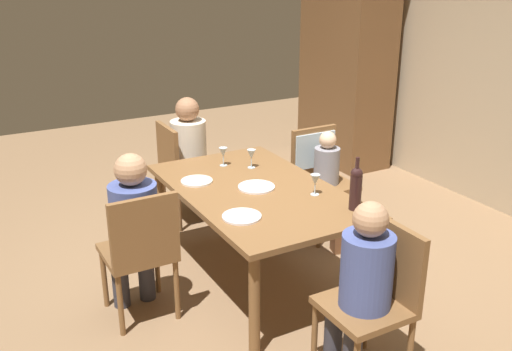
{
  "coord_description": "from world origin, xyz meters",
  "views": [
    {
      "loc": [
        3.34,
        -1.85,
        2.27
      ],
      "look_at": [
        0.0,
        0.0,
        0.84
      ],
      "focal_mm": 40.49,
      "sensor_mm": 36.0,
      "label": 1
    }
  ],
  "objects_px": {
    "chair_far_left": "(318,166)",
    "dinner_plate_guest_left": "(242,216)",
    "person_man_guest": "(192,151)",
    "wine_bottle_tall_green": "(356,187)",
    "dinner_plate_guest_right": "(197,181)",
    "wine_glass_centre": "(251,155)",
    "wine_glass_near_left": "(223,153)",
    "wine_glass_near_right": "(315,180)",
    "person_woman_host": "(134,223)",
    "dinner_plate_host": "(256,187)",
    "chair_near": "(141,248)",
    "chair_right_end": "(377,292)",
    "person_man_bearded": "(362,281)",
    "armoire_cabinet": "(346,68)",
    "person_child_small": "(328,175)",
    "chair_left_end": "(181,166)",
    "dining_table": "(256,199)",
    "handbag": "(349,238)"
  },
  "relations": [
    {
      "from": "armoire_cabinet",
      "to": "chair_right_end",
      "type": "xyz_separation_m",
      "value": [
        3.19,
        -2.18,
        -0.56
      ]
    },
    {
      "from": "dining_table",
      "to": "wine_bottle_tall_green",
      "type": "height_order",
      "value": "wine_bottle_tall_green"
    },
    {
      "from": "dinner_plate_guest_left",
      "to": "person_woman_host",
      "type": "bearing_deg",
      "value": -125.33
    },
    {
      "from": "wine_glass_near_left",
      "to": "wine_glass_near_right",
      "type": "xyz_separation_m",
      "value": [
        0.85,
        0.29,
        0.0
      ]
    },
    {
      "from": "wine_bottle_tall_green",
      "to": "dining_table",
      "type": "bearing_deg",
      "value": -148.04
    },
    {
      "from": "chair_near",
      "to": "person_man_bearded",
      "type": "height_order",
      "value": "person_man_bearded"
    },
    {
      "from": "wine_glass_centre",
      "to": "person_woman_host",
      "type": "bearing_deg",
      "value": -70.73
    },
    {
      "from": "person_child_small",
      "to": "wine_bottle_tall_green",
      "type": "bearing_deg",
      "value": 62.89
    },
    {
      "from": "dinner_plate_host",
      "to": "person_woman_host",
      "type": "bearing_deg",
      "value": -90.88
    },
    {
      "from": "dining_table",
      "to": "chair_near",
      "type": "height_order",
      "value": "chair_near"
    },
    {
      "from": "person_man_guest",
      "to": "armoire_cabinet",
      "type": "bearing_deg",
      "value": 107.82
    },
    {
      "from": "dining_table",
      "to": "wine_glass_near_left",
      "type": "relative_size",
      "value": 11.48
    },
    {
      "from": "chair_far_left",
      "to": "wine_glass_near_right",
      "type": "xyz_separation_m",
      "value": [
        0.8,
        -0.59,
        0.25
      ]
    },
    {
      "from": "chair_right_end",
      "to": "person_man_bearded",
      "type": "xyz_separation_m",
      "value": [
        0.0,
        -0.11,
        0.1
      ]
    },
    {
      "from": "person_woman_host",
      "to": "wine_glass_centre",
      "type": "height_order",
      "value": "person_woman_host"
    },
    {
      "from": "person_child_small",
      "to": "person_man_bearded",
      "type": "bearing_deg",
      "value": 60.0
    },
    {
      "from": "dining_table",
      "to": "wine_glass_centre",
      "type": "bearing_deg",
      "value": 155.68
    },
    {
      "from": "dining_table",
      "to": "chair_near",
      "type": "xyz_separation_m",
      "value": [
        0.09,
        -0.9,
        -0.12
      ]
    },
    {
      "from": "chair_far_left",
      "to": "dinner_plate_guest_left",
      "type": "xyz_separation_m",
      "value": [
        0.89,
        -1.21,
        0.15
      ]
    },
    {
      "from": "person_woman_host",
      "to": "dinner_plate_host",
      "type": "height_order",
      "value": "person_woman_host"
    },
    {
      "from": "chair_left_end",
      "to": "wine_glass_centre",
      "type": "bearing_deg",
      "value": 17.92
    },
    {
      "from": "person_child_small",
      "to": "dinner_plate_host",
      "type": "relative_size",
      "value": 3.53
    },
    {
      "from": "person_child_small",
      "to": "wine_bottle_tall_green",
      "type": "distance_m",
      "value": 1.16
    },
    {
      "from": "person_woman_host",
      "to": "dinner_plate_host",
      "type": "relative_size",
      "value": 4.32
    },
    {
      "from": "dinner_plate_guest_right",
      "to": "handbag",
      "type": "relative_size",
      "value": 0.83
    },
    {
      "from": "dinner_plate_guest_right",
      "to": "chair_far_left",
      "type": "bearing_deg",
      "value": 98.51
    },
    {
      "from": "dinner_plate_guest_left",
      "to": "chair_left_end",
      "type": "bearing_deg",
      "value": 171.95
    },
    {
      "from": "chair_right_end",
      "to": "dinner_plate_host",
      "type": "bearing_deg",
      "value": 3.53
    },
    {
      "from": "dining_table",
      "to": "chair_left_end",
      "type": "height_order",
      "value": "chair_left_end"
    },
    {
      "from": "chair_left_end",
      "to": "wine_glass_near_right",
      "type": "height_order",
      "value": "chair_left_end"
    },
    {
      "from": "person_child_small",
      "to": "chair_right_end",
      "type": "bearing_deg",
      "value": 63.12
    },
    {
      "from": "wine_bottle_tall_green",
      "to": "dinner_plate_host",
      "type": "relative_size",
      "value": 1.35
    },
    {
      "from": "wine_bottle_tall_green",
      "to": "wine_glass_centre",
      "type": "relative_size",
      "value": 2.4
    },
    {
      "from": "armoire_cabinet",
      "to": "chair_left_end",
      "type": "bearing_deg",
      "value": -72.99
    },
    {
      "from": "dining_table",
      "to": "chair_right_end",
      "type": "bearing_deg",
      "value": 4.04
    },
    {
      "from": "person_man_guest",
      "to": "person_child_small",
      "type": "relative_size",
      "value": 1.23
    },
    {
      "from": "chair_near",
      "to": "armoire_cabinet",
      "type": "bearing_deg",
      "value": 32.86
    },
    {
      "from": "wine_bottle_tall_green",
      "to": "wine_glass_centre",
      "type": "bearing_deg",
      "value": -168.53
    },
    {
      "from": "person_man_bearded",
      "to": "chair_far_left",
      "type": "bearing_deg",
      "value": -27.86
    },
    {
      "from": "wine_glass_centre",
      "to": "dinner_plate_guest_left",
      "type": "bearing_deg",
      "value": -32.32
    },
    {
      "from": "chair_left_end",
      "to": "wine_glass_centre",
      "type": "distance_m",
      "value": 0.93
    },
    {
      "from": "person_woman_host",
      "to": "wine_glass_near_right",
      "type": "xyz_separation_m",
      "value": [
        0.32,
        1.2,
        0.18
      ]
    },
    {
      "from": "armoire_cabinet",
      "to": "handbag",
      "type": "distance_m",
      "value": 2.56
    },
    {
      "from": "dinner_plate_guest_right",
      "to": "wine_glass_centre",
      "type": "bearing_deg",
      "value": 98.62
    },
    {
      "from": "person_man_guest",
      "to": "wine_bottle_tall_green",
      "type": "relative_size",
      "value": 3.22
    },
    {
      "from": "dinner_plate_guest_right",
      "to": "person_man_bearded",
      "type": "bearing_deg",
      "value": 10.56
    },
    {
      "from": "chair_near",
      "to": "dinner_plate_guest_right",
      "type": "distance_m",
      "value": 0.74
    },
    {
      "from": "person_woman_host",
      "to": "person_child_small",
      "type": "height_order",
      "value": "person_woman_host"
    },
    {
      "from": "wine_glass_near_right",
      "to": "dinner_plate_guest_left",
      "type": "bearing_deg",
      "value": -81.82
    },
    {
      "from": "armoire_cabinet",
      "to": "chair_right_end",
      "type": "distance_m",
      "value": 3.9
    }
  ]
}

